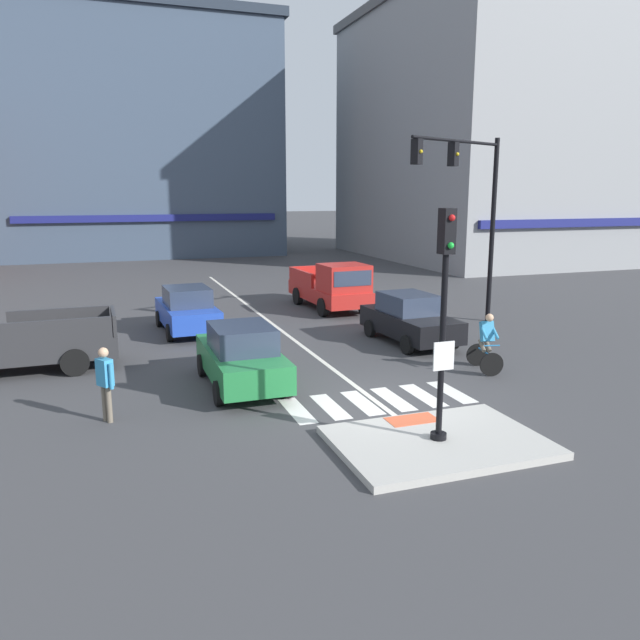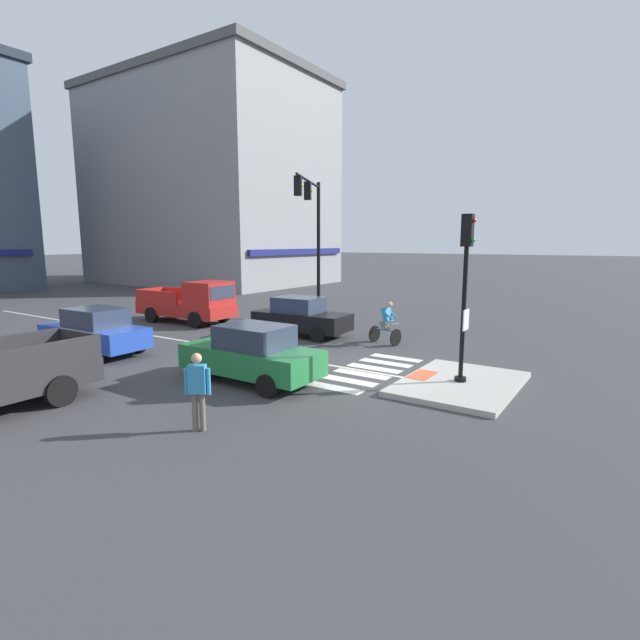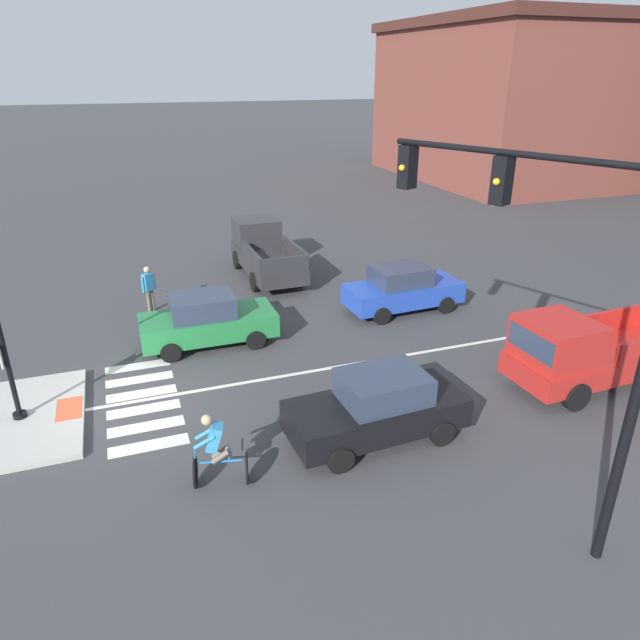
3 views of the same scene
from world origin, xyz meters
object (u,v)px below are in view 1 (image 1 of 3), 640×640
car_black_eastbound_mid (409,319)px  pickup_truck_charcoal_cross_left (0,339)px  traffic_light_mast (471,197)px  car_green_westbound_near (242,356)px  signal_pole (444,304)px  pickup_truck_red_eastbound_far (333,288)px  pedestrian_at_curb_left (105,378)px  car_blue_westbound_far (187,310)px  cyclist (486,341)px

car_black_eastbound_mid → pickup_truck_charcoal_cross_left: pickup_truck_charcoal_cross_left is taller
traffic_light_mast → car_green_westbound_near: 11.17m
signal_pole → pickup_truck_charcoal_cross_left: size_ratio=0.87×
signal_pole → traffic_light_mast: 11.71m
traffic_light_mast → pickup_truck_red_eastbound_far: traffic_light_mast is taller
car_black_eastbound_mid → pedestrian_at_curb_left: size_ratio=2.50×
pedestrian_at_curb_left → signal_pole: bearing=-30.3°
signal_pole → pickup_truck_red_eastbound_far: bearing=77.6°
pickup_truck_red_eastbound_far → pedestrian_at_curb_left: bearing=-131.2°
car_blue_westbound_far → pickup_truck_charcoal_cross_left: 6.58m
traffic_light_mast → car_blue_westbound_far: size_ratio=1.65×
signal_pole → pickup_truck_charcoal_cross_left: 12.34m
car_blue_westbound_far → cyclist: bearing=-47.7°
car_blue_westbound_far → cyclist: size_ratio=2.49×
traffic_light_mast → pedestrian_at_curb_left: traffic_light_mast is taller
cyclist → signal_pole: bearing=-133.2°
signal_pole → car_blue_westbound_far: signal_pole is taller
car_black_eastbound_mid → pedestrian_at_curb_left: (-9.61, -4.32, 0.17)m
car_black_eastbound_mid → cyclist: 3.80m
pedestrian_at_curb_left → car_blue_westbound_far: bearing=71.2°
traffic_light_mast → pickup_truck_charcoal_cross_left: traffic_light_mast is taller
pickup_truck_charcoal_cross_left → cyclist: size_ratio=3.05×
signal_pole → pedestrian_at_curb_left: 7.36m
car_black_eastbound_mid → car_blue_westbound_far: bearing=148.9°
traffic_light_mast → pedestrian_at_curb_left: 14.57m
car_green_westbound_near → cyclist: bearing=-7.8°
pedestrian_at_curb_left → pickup_truck_charcoal_cross_left: bearing=118.9°
car_black_eastbound_mid → pickup_truck_charcoal_cross_left: bearing=177.6°
car_black_eastbound_mid → pickup_truck_red_eastbound_far: 6.27m
car_black_eastbound_mid → signal_pole: bearing=-113.7°
cyclist → pedestrian_at_curb_left: size_ratio=1.01×
signal_pole → cyclist: signal_pole is taller
pickup_truck_red_eastbound_far → pedestrian_at_curb_left: size_ratio=3.10×
pickup_truck_red_eastbound_far → pickup_truck_charcoal_cross_left: (-11.93, -5.75, 0.00)m
cyclist → pedestrian_at_curb_left: 10.04m
traffic_light_mast → car_blue_westbound_far: bearing=165.7°
car_green_westbound_near → cyclist: cyclist is taller
signal_pole → traffic_light_mast: size_ratio=0.65×
car_green_westbound_near → cyclist: size_ratio=2.44×
traffic_light_mast → car_green_westbound_near: traffic_light_mast is taller
signal_pole → car_blue_westbound_far: 12.60m
traffic_light_mast → car_blue_westbound_far: (-9.92, 2.53, -3.96)m
signal_pole → pickup_truck_red_eastbound_far: (3.11, 14.17, -1.88)m
traffic_light_mast → car_green_westbound_near: bearing=-155.0°
traffic_light_mast → pickup_truck_red_eastbound_far: size_ratio=1.33×
car_green_westbound_near → pickup_truck_red_eastbound_far: 10.89m
car_black_eastbound_mid → pickup_truck_red_eastbound_far: bearing=93.3°
car_black_eastbound_mid → pedestrian_at_curb_left: 10.54m
traffic_light_mast → pickup_truck_charcoal_cross_left: (-15.45, -1.04, -3.80)m
pickup_truck_charcoal_cross_left → car_black_eastbound_mid: bearing=-2.4°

